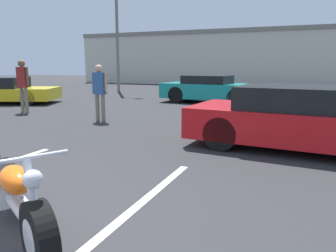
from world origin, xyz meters
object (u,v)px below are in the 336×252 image
(light_pole, at_px, (117,10))
(show_car_hood_open, at_px, (298,118))
(parked_car_right_row, at_px, (211,89))
(spectator_near_motorcycle, at_px, (100,88))
(motorcycle, at_px, (11,192))
(spectator_midground, at_px, (23,81))
(parked_car_left_row, at_px, (4,91))

(light_pole, distance_m, show_car_hood_open, 15.53)
(parked_car_right_row, distance_m, spectator_near_motorcycle, 6.16)
(light_pole, height_order, show_car_hood_open, light_pole)
(motorcycle, height_order, show_car_hood_open, show_car_hood_open)
(light_pole, height_order, spectator_midground, light_pole)
(light_pole, xyz_separation_m, motorcycle, (7.86, -15.23, -4.48))
(light_pole, height_order, spectator_near_motorcycle, light_pole)
(motorcycle, distance_m, show_car_hood_open, 5.32)
(show_car_hood_open, bearing_deg, motorcycle, -115.47)
(light_pole, bearing_deg, motorcycle, -62.71)
(motorcycle, relative_size, parked_car_right_row, 0.51)
(light_pole, distance_m, spectator_near_motorcycle, 11.34)
(show_car_hood_open, height_order, spectator_midground, show_car_hood_open)
(motorcycle, distance_m, parked_car_right_row, 11.76)
(spectator_near_motorcycle, relative_size, spectator_midground, 0.91)
(motorcycle, relative_size, spectator_midground, 1.24)
(motorcycle, distance_m, parked_car_left_row, 12.39)
(parked_car_left_row, distance_m, parked_car_right_row, 9.03)
(motorcycle, xyz_separation_m, spectator_near_motorcycle, (-2.86, 5.82, 0.61))
(parked_car_right_row, distance_m, spectator_midground, 7.56)
(light_pole, relative_size, show_car_hood_open, 2.06)
(spectator_near_motorcycle, bearing_deg, spectator_midground, 172.31)
(motorcycle, bearing_deg, parked_car_left_row, 168.84)
(motorcycle, xyz_separation_m, spectator_midground, (-6.35, 6.29, 0.72))
(spectator_midground, bearing_deg, parked_car_left_row, 149.31)
(light_pole, distance_m, parked_car_left_row, 8.49)
(motorcycle, xyz_separation_m, show_car_hood_open, (2.64, 4.61, 0.24))
(show_car_hood_open, xyz_separation_m, parked_car_right_row, (-3.75, 7.10, -0.02))
(light_pole, distance_m, spectator_midground, 9.82)
(show_car_hood_open, height_order, parked_car_right_row, show_car_hood_open)
(spectator_near_motorcycle, xyz_separation_m, spectator_midground, (-3.49, 0.47, 0.11))
(parked_car_left_row, relative_size, parked_car_right_row, 1.07)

